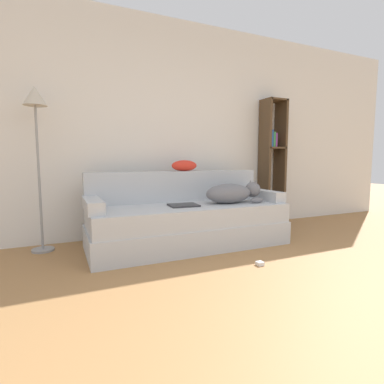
{
  "coord_description": "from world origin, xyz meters",
  "views": [
    {
      "loc": [
        -1.49,
        -0.68,
        0.95
      ],
      "look_at": [
        -0.2,
        2.2,
        0.61
      ],
      "focal_mm": 28.0,
      "sensor_mm": 36.0,
      "label": 1
    }
  ],
  "objects_px": {
    "bookshelf": "(272,157)",
    "power_adapter": "(260,263)",
    "dog": "(233,193)",
    "laptop": "(183,205)",
    "throw_pillow": "(184,166)",
    "couch": "(188,225)",
    "floor_lamp": "(36,118)"
  },
  "relations": [
    {
      "from": "dog",
      "to": "floor_lamp",
      "type": "xyz_separation_m",
      "value": [
        -1.99,
        0.52,
        0.79
      ]
    },
    {
      "from": "dog",
      "to": "bookshelf",
      "type": "distance_m",
      "value": 1.28
    },
    {
      "from": "laptop",
      "to": "couch",
      "type": "bearing_deg",
      "value": 40.71
    },
    {
      "from": "bookshelf",
      "to": "throw_pillow",
      "type": "bearing_deg",
      "value": -173.55
    },
    {
      "from": "bookshelf",
      "to": "couch",
      "type": "bearing_deg",
      "value": -161.16
    },
    {
      "from": "dog",
      "to": "laptop",
      "type": "relative_size",
      "value": 2.17
    },
    {
      "from": "couch",
      "to": "bookshelf",
      "type": "relative_size",
      "value": 1.19
    },
    {
      "from": "couch",
      "to": "throw_pillow",
      "type": "bearing_deg",
      "value": 73.88
    },
    {
      "from": "laptop",
      "to": "floor_lamp",
      "type": "height_order",
      "value": "floor_lamp"
    },
    {
      "from": "laptop",
      "to": "bookshelf",
      "type": "height_order",
      "value": "bookshelf"
    },
    {
      "from": "couch",
      "to": "throw_pillow",
      "type": "distance_m",
      "value": 0.76
    },
    {
      "from": "throw_pillow",
      "to": "power_adapter",
      "type": "height_order",
      "value": "throw_pillow"
    },
    {
      "from": "throw_pillow",
      "to": "dog",
      "type": "bearing_deg",
      "value": -47.74
    },
    {
      "from": "laptop",
      "to": "bookshelf",
      "type": "bearing_deg",
      "value": 23.95
    },
    {
      "from": "dog",
      "to": "floor_lamp",
      "type": "bearing_deg",
      "value": 165.32
    },
    {
      "from": "bookshelf",
      "to": "power_adapter",
      "type": "height_order",
      "value": "bookshelf"
    },
    {
      "from": "laptop",
      "to": "dog",
      "type": "bearing_deg",
      "value": 2.07
    },
    {
      "from": "floor_lamp",
      "to": "bookshelf",
      "type": "bearing_deg",
      "value": 1.82
    },
    {
      "from": "couch",
      "to": "power_adapter",
      "type": "relative_size",
      "value": 35.07
    },
    {
      "from": "couch",
      "to": "dog",
      "type": "xyz_separation_m",
      "value": [
        0.52,
        -0.08,
        0.35
      ]
    },
    {
      "from": "couch",
      "to": "dog",
      "type": "height_order",
      "value": "dog"
    },
    {
      "from": "bookshelf",
      "to": "floor_lamp",
      "type": "height_order",
      "value": "bookshelf"
    },
    {
      "from": "throw_pillow",
      "to": "bookshelf",
      "type": "bearing_deg",
      "value": 6.45
    },
    {
      "from": "dog",
      "to": "laptop",
      "type": "bearing_deg",
      "value": 178.02
    },
    {
      "from": "throw_pillow",
      "to": "floor_lamp",
      "type": "distance_m",
      "value": 1.65
    },
    {
      "from": "couch",
      "to": "bookshelf",
      "type": "distance_m",
      "value": 1.82
    },
    {
      "from": "bookshelf",
      "to": "floor_lamp",
      "type": "relative_size",
      "value": 1.08
    },
    {
      "from": "couch",
      "to": "laptop",
      "type": "relative_size",
      "value": 6.74
    },
    {
      "from": "couch",
      "to": "throw_pillow",
      "type": "xyz_separation_m",
      "value": [
        0.11,
        0.37,
        0.65
      ]
    },
    {
      "from": "bookshelf",
      "to": "power_adapter",
      "type": "relative_size",
      "value": 29.36
    },
    {
      "from": "dog",
      "to": "power_adapter",
      "type": "relative_size",
      "value": 11.3
    },
    {
      "from": "power_adapter",
      "to": "laptop",
      "type": "bearing_deg",
      "value": 118.38
    }
  ]
}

